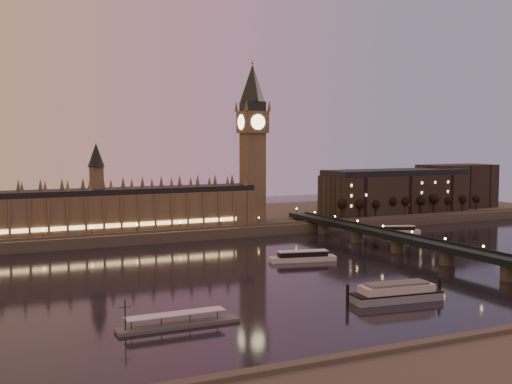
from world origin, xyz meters
TOP-DOWN VIEW (x-y plane):
  - ground at (0.00, 0.00)m, footprint 700.00×700.00m
  - far_embankment at (30.00, 165.00)m, footprint 560.00×130.00m
  - palace_of_westminster at (-40.12, 120.99)m, footprint 180.00×26.62m
  - big_ben at (53.99, 120.99)m, footprint 17.68×17.68m
  - westminster_bridge at (91.61, 0.00)m, footprint 13.20×260.00m
  - city_block at (194.94, 130.93)m, footprint 155.00×45.00m
  - bare_tree_0 at (116.36, 109.00)m, footprint 6.23×6.23m
  - bare_tree_1 at (129.38, 109.00)m, footprint 6.23×6.23m
  - bare_tree_2 at (142.40, 109.00)m, footprint 6.23×6.23m
  - bare_tree_3 at (155.42, 109.00)m, footprint 6.23×6.23m
  - bare_tree_4 at (168.44, 109.00)m, footprint 6.23×6.23m
  - bare_tree_5 at (181.46, 109.00)m, footprint 6.23×6.23m
  - bare_tree_6 at (194.48, 109.00)m, footprint 6.23×6.23m
  - bare_tree_7 at (207.51, 109.00)m, footprint 6.23×6.23m
  - bare_tree_8 at (220.53, 109.00)m, footprint 6.23×6.23m
  - bare_tree_9 at (233.55, 109.00)m, footprint 6.23×6.23m
  - cruise_boat_a at (33.64, 18.35)m, footprint 33.71×13.86m
  - cruise_boat_b at (136.19, 75.05)m, footprint 26.83×16.02m
  - moored_barge at (26.82, -64.88)m, footprint 40.10×13.55m
  - pontoon_pier at (-57.11, -61.90)m, footprint 40.19×6.70m

SIDE VIEW (x-z plane):
  - ground at x=0.00m, z-range 0.00..0.00m
  - pontoon_pier at x=-57.11m, z-range -4.20..6.51m
  - cruise_boat_b at x=136.19m, z-range -0.29..4.57m
  - cruise_boat_a at x=33.64m, z-range -0.31..4.96m
  - far_embankment at x=30.00m, z-range 0.00..6.00m
  - moored_barge at x=26.82m, z-range -0.58..6.82m
  - westminster_bridge at x=91.61m, z-range -2.13..13.17m
  - bare_tree_0 at x=116.36m, z-range 9.13..21.80m
  - bare_tree_1 at x=129.38m, z-range 9.13..21.80m
  - bare_tree_2 at x=142.40m, z-range 9.13..21.80m
  - bare_tree_3 at x=155.42m, z-range 9.13..21.80m
  - bare_tree_4 at x=168.44m, z-range 9.13..21.80m
  - bare_tree_5 at x=181.46m, z-range 9.13..21.80m
  - bare_tree_6 at x=194.48m, z-range 9.13..21.80m
  - bare_tree_7 at x=207.51m, z-range 9.13..21.80m
  - bare_tree_8 at x=220.53m, z-range 9.13..21.80m
  - bare_tree_9 at x=233.55m, z-range 9.13..21.80m
  - palace_of_westminster at x=-40.12m, z-range -4.29..47.71m
  - city_block at x=194.94m, z-range 5.24..39.24m
  - big_ben at x=53.99m, z-range 11.95..115.95m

